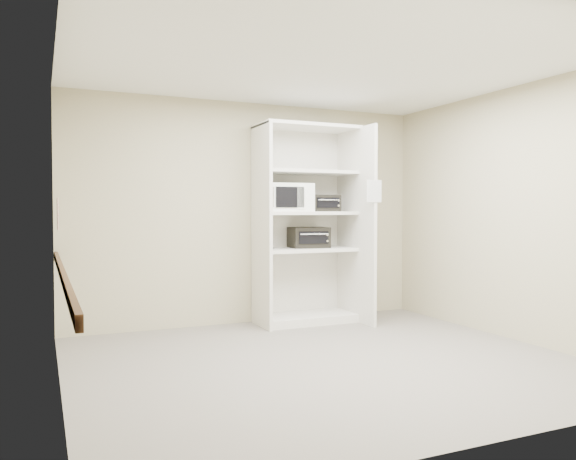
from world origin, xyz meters
name	(u,v)px	position (x,y,z in m)	size (l,w,h in m)	color
floor	(326,361)	(0.00, 0.00, 0.00)	(4.50, 4.00, 0.01)	#6B645C
ceiling	(327,64)	(0.00, 0.00, 2.70)	(4.50, 4.00, 0.01)	white
wall_back	(251,213)	(0.00, 2.00, 1.35)	(4.50, 0.02, 2.70)	tan
wall_front	(487,216)	(0.00, -2.00, 1.35)	(4.50, 0.02, 2.70)	tan
wall_left	(59,215)	(-2.25, 0.00, 1.35)	(0.02, 4.00, 2.70)	tan
wall_right	(513,213)	(2.25, 0.00, 1.35)	(0.02, 4.00, 2.70)	tan
shelving_unit	(310,231)	(0.67, 1.70, 1.13)	(1.24, 0.92, 2.42)	silver
microwave	(287,198)	(0.35, 1.68, 1.54)	(0.56, 0.43, 0.34)	white
toaster_oven_upper	(324,203)	(0.85, 1.70, 1.47)	(0.36, 0.27, 0.21)	black
toaster_oven_lower	(309,237)	(0.67, 1.75, 1.05)	(0.46, 0.35, 0.25)	black
paper_sign	(374,191)	(1.19, 1.07, 1.61)	(0.20, 0.01, 0.25)	white
chair_rail	(63,275)	(-2.23, 0.00, 0.90)	(0.04, 3.98, 0.08)	#321D0B
wall_poster	(58,214)	(-2.24, 0.65, 1.35)	(0.01, 0.20, 0.27)	white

